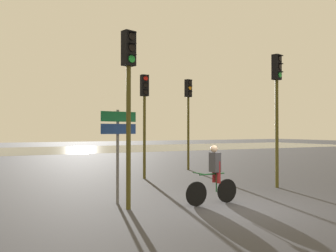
{
  "coord_description": "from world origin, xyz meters",
  "views": [
    {
      "loc": [
        -6.21,
        -7.77,
        2.03
      ],
      "look_at": [
        0.5,
        5.0,
        2.2
      ],
      "focal_mm": 40.0,
      "sensor_mm": 36.0,
      "label": 1
    }
  ],
  "objects_px": {
    "cyclist": "(214,174)",
    "traffic_light_far_right": "(188,107)",
    "traffic_light_near_left": "(129,86)",
    "direction_sign_post": "(118,139)",
    "traffic_light_center": "(144,106)",
    "traffic_light_near_right": "(277,95)"
  },
  "relations": [
    {
      "from": "traffic_light_far_right",
      "to": "direction_sign_post",
      "type": "bearing_deg",
      "value": 33.23
    },
    {
      "from": "traffic_light_near_right",
      "to": "direction_sign_post",
      "type": "height_order",
      "value": "traffic_light_near_right"
    },
    {
      "from": "traffic_light_near_left",
      "to": "traffic_light_center",
      "type": "relative_size",
      "value": 1.05
    },
    {
      "from": "traffic_light_near_right",
      "to": "cyclist",
      "type": "relative_size",
      "value": 2.77
    },
    {
      "from": "traffic_light_near_left",
      "to": "cyclist",
      "type": "height_order",
      "value": "traffic_light_near_left"
    },
    {
      "from": "traffic_light_near_left",
      "to": "traffic_light_near_right",
      "type": "distance_m",
      "value": 6.13
    },
    {
      "from": "traffic_light_center",
      "to": "direction_sign_post",
      "type": "relative_size",
      "value": 1.68
    },
    {
      "from": "traffic_light_far_right",
      "to": "cyclist",
      "type": "relative_size",
      "value": 2.73
    },
    {
      "from": "traffic_light_near_left",
      "to": "traffic_light_near_right",
      "type": "bearing_deg",
      "value": 173.79
    },
    {
      "from": "traffic_light_far_right",
      "to": "traffic_light_near_left",
      "type": "relative_size",
      "value": 1.01
    },
    {
      "from": "traffic_light_near_right",
      "to": "direction_sign_post",
      "type": "xyz_separation_m",
      "value": [
        -6.03,
        -0.18,
        -1.48
      ]
    },
    {
      "from": "traffic_light_center",
      "to": "direction_sign_post",
      "type": "bearing_deg",
      "value": 59.46
    },
    {
      "from": "traffic_light_far_right",
      "to": "traffic_light_near_left",
      "type": "xyz_separation_m",
      "value": [
        -6.31,
        -7.58,
        -0.04
      ]
    },
    {
      "from": "traffic_light_center",
      "to": "traffic_light_far_right",
      "type": "bearing_deg",
      "value": -146.78
    },
    {
      "from": "traffic_light_center",
      "to": "cyclist",
      "type": "height_order",
      "value": "traffic_light_center"
    },
    {
      "from": "traffic_light_far_right",
      "to": "traffic_light_near_right",
      "type": "distance_m",
      "value": 6.6
    },
    {
      "from": "traffic_light_near_left",
      "to": "direction_sign_post",
      "type": "height_order",
      "value": "traffic_light_near_left"
    },
    {
      "from": "traffic_light_near_left",
      "to": "traffic_light_center",
      "type": "distance_m",
      "value": 6.15
    },
    {
      "from": "cyclist",
      "to": "traffic_light_far_right",
      "type": "bearing_deg",
      "value": -29.47
    },
    {
      "from": "traffic_light_near_left",
      "to": "traffic_light_near_right",
      "type": "xyz_separation_m",
      "value": [
        6.05,
        0.99,
        0.09
      ]
    },
    {
      "from": "traffic_light_center",
      "to": "traffic_light_near_left",
      "type": "bearing_deg",
      "value": 63.32
    },
    {
      "from": "traffic_light_near_left",
      "to": "traffic_light_far_right",
      "type": "bearing_deg",
      "value": -145.27
    }
  ]
}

